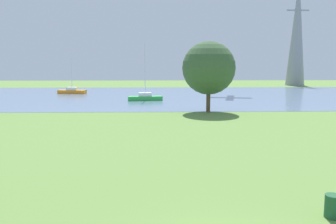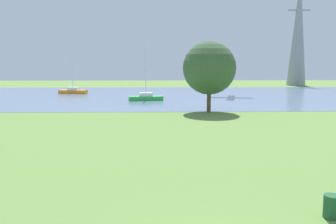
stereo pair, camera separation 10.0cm
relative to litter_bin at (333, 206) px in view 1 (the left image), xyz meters
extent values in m
plane|color=olive|center=(-4.19, 19.04, -0.40)|extent=(160.00, 160.00, 0.00)
cylinder|color=#1E512D|center=(0.00, 0.00, 0.00)|extent=(0.56, 0.56, 0.80)
cube|color=slate|center=(-4.19, 47.04, -0.39)|extent=(140.00, 40.00, 0.02)
cube|color=orange|center=(-20.72, 51.43, -0.08)|extent=(4.98, 2.25, 0.60)
cube|color=white|center=(-20.72, 51.43, 0.47)|extent=(1.95, 1.37, 0.50)
cylinder|color=silver|center=(-20.72, 51.43, 3.36)|extent=(0.10, 0.10, 6.28)
cube|color=green|center=(-7.65, 39.28, -0.08)|extent=(4.96, 2.13, 0.60)
cube|color=white|center=(-7.65, 39.28, 0.47)|extent=(1.93, 1.33, 0.50)
cylinder|color=silver|center=(-7.65, 39.28, 3.89)|extent=(0.10, 0.10, 7.34)
cylinder|color=brown|center=(-0.44, 27.01, 0.98)|extent=(0.44, 0.44, 2.75)
sphere|color=#3A5835|center=(-0.44, 27.01, 4.34)|extent=(5.69, 5.69, 5.69)
cone|color=gray|center=(27.07, 73.92, 12.41)|extent=(4.40, 4.40, 25.63)
cube|color=gray|center=(27.07, 73.92, 17.10)|extent=(5.20, 0.30, 0.30)
camera|label=1|loc=(-6.02, -11.60, 4.86)|focal=38.56mm
camera|label=2|loc=(-5.92, -11.60, 4.86)|focal=38.56mm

